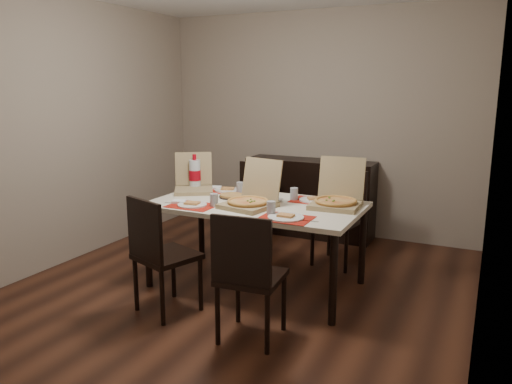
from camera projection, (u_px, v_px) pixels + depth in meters
ground at (240, 288)px, 4.41m from camera, size 3.80×4.00×0.02m
room_walls at (261, 87)px, 4.43m from camera, size 3.84×4.02×2.62m
sideboard at (310, 198)px, 5.88m from camera, size 1.50×0.40×0.90m
dining_table at (256, 211)px, 4.33m from camera, size 1.80×1.00×0.75m
chair_near_left at (159, 251)px, 3.81m from camera, size 0.53×0.53×0.93m
chair_near_right at (248, 272)px, 3.37m from camera, size 0.45×0.45×0.93m
chair_far_left at (252, 202)px, 5.39m from camera, size 0.45×0.45×0.93m
chair_far_right at (341, 213)px, 4.95m from camera, size 0.48×0.48×0.93m
setting_near_left at (196, 203)px, 4.22m from camera, size 0.49×0.30×0.11m
setting_near_right at (282, 215)px, 3.85m from camera, size 0.46×0.30×0.11m
setting_far_left at (229, 189)px, 4.79m from camera, size 0.44×0.30×0.11m
setting_far_right at (309, 198)px, 4.41m from camera, size 0.50×0.30×0.11m
napkin_loose at (257, 203)px, 4.27m from camera, size 0.16×0.16×0.02m
pizza_box_center at (250, 200)px, 4.18m from camera, size 0.46×0.50×0.39m
pizza_box_right at (337, 199)px, 4.19m from camera, size 0.42×0.46×0.40m
pizza_box_left at (194, 185)px, 4.79m from camera, size 0.51×0.52×0.36m
faina_plate at (231, 196)px, 4.53m from camera, size 0.23×0.23×0.03m
dip_bowl at (276, 200)px, 4.37m from camera, size 0.16×0.16×0.03m
soda_bottle at (195, 175)px, 4.87m from camera, size 0.12×0.12×0.35m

